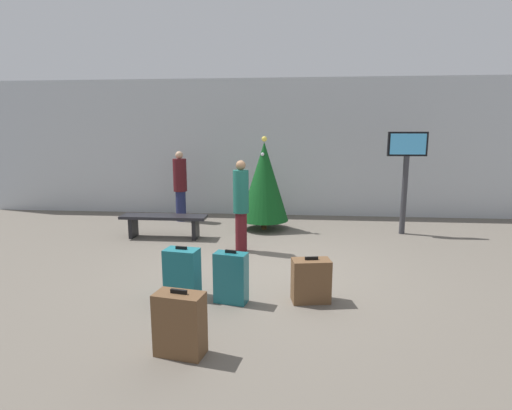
% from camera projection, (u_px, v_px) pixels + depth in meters
% --- Properties ---
extents(ground_plane, '(16.00, 16.00, 0.00)m').
position_uv_depth(ground_plane, '(265.00, 270.00, 6.44)').
color(ground_plane, '#665E54').
extents(back_wall, '(16.00, 0.20, 3.55)m').
position_uv_depth(back_wall, '(277.00, 148.00, 10.52)').
color(back_wall, '#B7BCC1').
rests_on(back_wall, ground_plane).
extents(holiday_tree, '(1.11, 1.11, 2.10)m').
position_uv_depth(holiday_tree, '(264.00, 181.00, 8.95)').
color(holiday_tree, '#4C3319').
rests_on(holiday_tree, ground_plane).
extents(flight_info_kiosk, '(0.82, 0.12, 2.20)m').
position_uv_depth(flight_info_kiosk, '(406.00, 165.00, 8.48)').
color(flight_info_kiosk, '#333338').
rests_on(flight_info_kiosk, ground_plane).
extents(waiting_bench, '(1.79, 0.44, 0.48)m').
position_uv_depth(waiting_bench, '(164.00, 221.00, 8.34)').
color(waiting_bench, black).
rests_on(waiting_bench, ground_plane).
extents(traveller_0, '(0.33, 0.33, 1.69)m').
position_uv_depth(traveller_0, '(241.00, 203.00, 7.32)').
color(traveller_0, '#4C1419').
rests_on(traveller_0, ground_plane).
extents(traveller_1, '(0.47, 0.47, 1.73)m').
position_uv_depth(traveller_1, '(180.00, 184.00, 9.86)').
color(traveller_1, '#1E234C').
rests_on(traveller_1, ground_plane).
extents(suitcase_0, '(0.48, 0.34, 0.69)m').
position_uv_depth(suitcase_0, '(182.00, 272.00, 5.39)').
color(suitcase_0, '#19606B').
rests_on(suitcase_0, ground_plane).
extents(suitcase_1, '(0.53, 0.35, 0.61)m').
position_uv_depth(suitcase_1, '(311.00, 281.00, 5.21)').
color(suitcase_1, brown).
rests_on(suitcase_1, ground_plane).
extents(suitcase_2, '(0.46, 0.30, 0.71)m').
position_uv_depth(suitcase_2, '(231.00, 278.00, 5.17)').
color(suitcase_2, '#19606B').
rests_on(suitcase_2, ground_plane).
extents(suitcase_3, '(0.52, 0.34, 0.68)m').
position_uv_depth(suitcase_3, '(180.00, 324.00, 3.95)').
color(suitcase_3, brown).
rests_on(suitcase_3, ground_plane).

